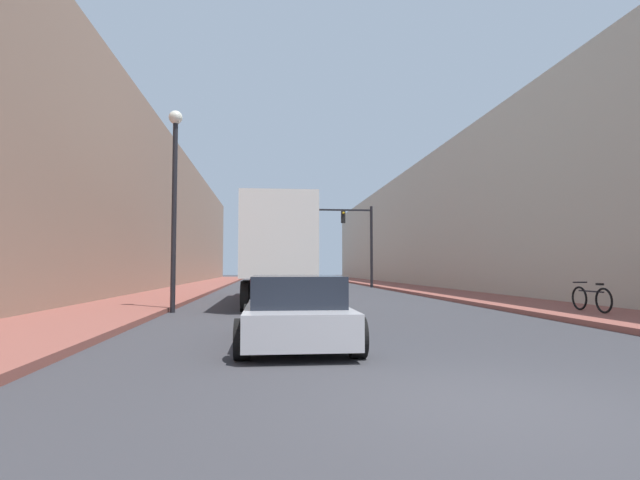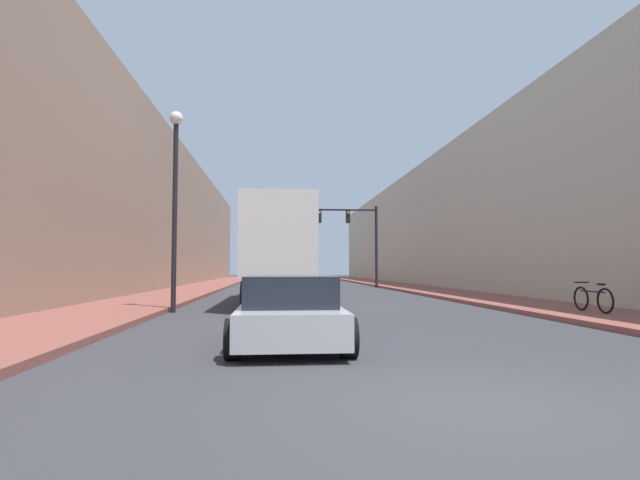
% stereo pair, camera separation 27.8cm
% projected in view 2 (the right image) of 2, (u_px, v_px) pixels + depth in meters
% --- Properties ---
extents(ground_plane, '(200.00, 200.00, 0.00)m').
position_uv_depth(ground_plane, '(471.00, 407.00, 5.10)').
color(ground_plane, '#38383D').
extents(sidewalk_right, '(3.49, 80.00, 0.15)m').
position_uv_depth(sidewalk_right, '(405.00, 287.00, 35.56)').
color(sidewalk_right, brown).
rests_on(sidewalk_right, ground).
extents(sidewalk_left, '(3.49, 80.00, 0.15)m').
position_uv_depth(sidewalk_left, '(201.00, 288.00, 34.32)').
color(sidewalk_left, brown).
rests_on(sidewalk_left, ground).
extents(building_right, '(6.00, 80.00, 9.42)m').
position_uv_depth(building_right, '(469.00, 223.00, 36.24)').
color(building_right, '#BCB29E').
rests_on(building_right, ground).
extents(building_left, '(6.00, 80.00, 10.61)m').
position_uv_depth(building_left, '(132.00, 211.00, 34.21)').
color(building_left, '#997A66').
rests_on(building_left, ground).
extents(semi_truck, '(2.46, 12.38, 3.85)m').
position_uv_depth(semi_truck, '(278.00, 250.00, 21.31)').
color(semi_truck, silver).
rests_on(semi_truck, ground).
extents(sedan_car, '(2.05, 4.47, 1.28)m').
position_uv_depth(sedan_car, '(289.00, 311.00, 9.37)').
color(sedan_car, '#B7B7BC').
rests_on(sedan_car, ground).
extents(traffic_signal_gantry, '(6.39, 0.35, 5.97)m').
position_uv_depth(traffic_signal_gantry, '(355.00, 231.00, 36.46)').
color(traffic_signal_gantry, black).
rests_on(traffic_signal_gantry, ground).
extents(street_lamp, '(0.44, 0.44, 6.54)m').
position_uv_depth(street_lamp, '(175.00, 182.00, 16.17)').
color(street_lamp, black).
rests_on(street_lamp, ground).
extents(parked_bicycle, '(0.44, 1.83, 0.86)m').
position_uv_depth(parked_bicycle, '(593.00, 299.00, 14.37)').
color(parked_bicycle, black).
rests_on(parked_bicycle, sidewalk_right).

